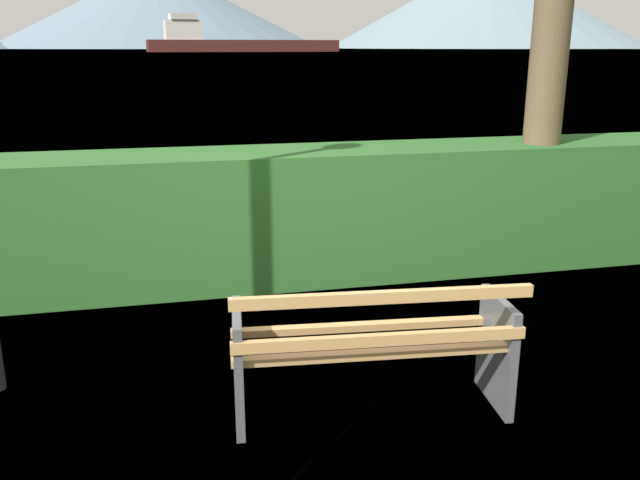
{
  "coord_description": "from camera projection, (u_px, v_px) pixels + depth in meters",
  "views": [
    {
      "loc": [
        -1.09,
        -3.42,
        2.1
      ],
      "look_at": [
        0.0,
        1.32,
        0.68
      ],
      "focal_mm": 37.46,
      "sensor_mm": 36.0,
      "label": 1
    }
  ],
  "objects": [
    {
      "name": "park_bench",
      "position": [
        373.0,
        348.0,
        3.85
      ],
      "size": [
        1.67,
        0.72,
        0.87
      ],
      "color": "tan",
      "rests_on": "ground_plane"
    },
    {
      "name": "ground_plane",
      "position": [
        369.0,
        408.0,
        4.03
      ],
      "size": [
        1400.0,
        1400.0,
        0.0
      ],
      "primitive_type": "plane",
      "color": "#4C6B33"
    },
    {
      "name": "hedge_row",
      "position": [
        292.0,
        215.0,
        6.17
      ],
      "size": [
        13.13,
        0.88,
        1.2
      ],
      "primitive_type": "cube",
      "color": "#285B23",
      "rests_on": "ground_plane"
    },
    {
      "name": "distant_hills",
      "position": [
        79.0,
        3.0,
        502.08
      ],
      "size": [
        874.74,
        375.61,
        72.21
      ],
      "color": "slate",
      "rests_on": "ground_plane"
    },
    {
      "name": "water_surface",
      "position": [
        163.0,
        51.0,
        292.0
      ],
      "size": [
        620.0,
        620.0,
        0.0
      ],
      "primitive_type": "plane",
      "color": "slate",
      "rests_on": "ground_plane"
    },
    {
      "name": "cargo_ship_large",
      "position": [
        231.0,
        41.0,
        235.44
      ],
      "size": [
        68.77,
        15.78,
        12.67
      ],
      "color": "#471E19",
      "rests_on": "water_surface"
    }
  ]
}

